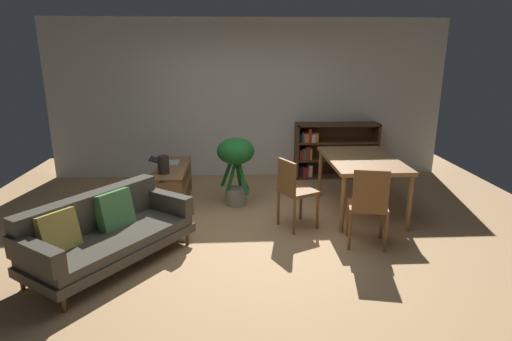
% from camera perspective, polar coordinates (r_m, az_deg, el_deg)
% --- Properties ---
extents(ground_plane, '(8.16, 8.16, 0.00)m').
position_cam_1_polar(ground_plane, '(5.18, 0.14, -8.97)').
color(ground_plane, tan).
extents(back_wall_panel, '(6.80, 0.10, 2.70)m').
position_cam_1_polar(back_wall_panel, '(7.44, -1.08, 9.55)').
color(back_wall_panel, silver).
rests_on(back_wall_panel, ground_plane).
extents(fabric_couch, '(1.65, 1.86, 0.74)m').
position_cam_1_polar(fabric_couch, '(4.73, -19.67, -7.68)').
color(fabric_couch, brown).
rests_on(fabric_couch, ground_plane).
extents(media_console, '(0.45, 1.27, 0.54)m').
position_cam_1_polar(media_console, '(6.33, -11.22, -1.97)').
color(media_console, olive).
rests_on(media_console, ground_plane).
extents(open_laptop, '(0.43, 0.30, 0.09)m').
position_cam_1_polar(open_laptop, '(6.47, -12.05, 1.17)').
color(open_laptop, silver).
rests_on(open_laptop, media_console).
extents(desk_speaker, '(0.15, 0.15, 0.25)m').
position_cam_1_polar(desk_speaker, '(5.92, -12.35, 0.77)').
color(desk_speaker, '#2D2823').
rests_on(desk_speaker, media_console).
extents(potted_floor_plant, '(0.53, 0.55, 0.99)m').
position_cam_1_polar(potted_floor_plant, '(6.03, -2.75, 1.45)').
color(potted_floor_plant, '#9E9389').
rests_on(potted_floor_plant, ground_plane).
extents(dining_table, '(0.93, 1.46, 0.77)m').
position_cam_1_polar(dining_table, '(5.91, 14.03, 0.97)').
color(dining_table, olive).
rests_on(dining_table, ground_plane).
extents(dining_chair_near, '(0.53, 0.53, 0.90)m').
position_cam_1_polar(dining_chair_near, '(5.28, 5.13, -2.51)').
color(dining_chair_near, brown).
rests_on(dining_chair_near, ground_plane).
extents(dining_chair_far, '(0.50, 0.48, 0.94)m').
position_cam_1_polar(dining_chair_far, '(4.91, 14.93, -4.25)').
color(dining_chair_far, brown).
rests_on(dining_chair_far, ground_plane).
extents(bookshelf, '(1.44, 0.35, 0.96)m').
position_cam_1_polar(bookshelf, '(7.59, 9.98, 2.74)').
color(bookshelf, '#56351E').
rests_on(bookshelf, ground_plane).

